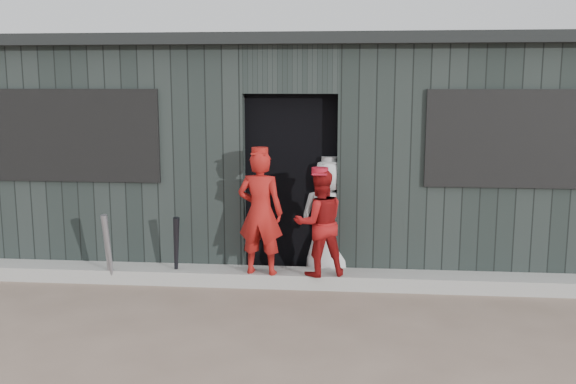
# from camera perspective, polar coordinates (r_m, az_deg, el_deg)

# --- Properties ---
(ground) EXTENTS (80.00, 80.00, 0.00)m
(ground) POSITION_cam_1_polar(r_m,az_deg,el_deg) (5.17, -1.94, -14.36)
(ground) COLOR #725C4E
(ground) RESTS_ON ground
(curb) EXTENTS (8.00, 0.36, 0.15)m
(curb) POSITION_cam_1_polar(r_m,az_deg,el_deg) (6.84, 0.02, -7.63)
(curb) COLOR #9A9A95
(curb) RESTS_ON ground
(bat_left) EXTENTS (0.09, 0.20, 0.76)m
(bat_left) POSITION_cam_1_polar(r_m,az_deg,el_deg) (7.00, -15.75, -5.01)
(bat_left) COLOR gray
(bat_left) RESTS_ON ground
(bat_mid) EXTENTS (0.09, 0.22, 0.78)m
(bat_mid) POSITION_cam_1_polar(r_m,az_deg,el_deg) (6.98, -15.66, -4.97)
(bat_mid) COLOR gray
(bat_mid) RESTS_ON ground
(bat_right) EXTENTS (0.15, 0.21, 0.73)m
(bat_right) POSITION_cam_1_polar(r_m,az_deg,el_deg) (6.90, -9.91, -5.11)
(bat_right) COLOR black
(bat_right) RESTS_ON ground
(player_red_left) EXTENTS (0.51, 0.37, 1.29)m
(player_red_left) POSITION_cam_1_polar(r_m,az_deg,el_deg) (6.60, -2.47, -1.83)
(player_red_left) COLOR #A31714
(player_red_left) RESTS_ON curb
(player_red_right) EXTENTS (0.63, 0.56, 1.09)m
(player_red_right) POSITION_cam_1_polar(r_m,az_deg,el_deg) (6.57, 2.82, -2.77)
(player_red_right) COLOR maroon
(player_red_right) RESTS_ON curb
(player_grey_back) EXTENTS (0.66, 0.45, 1.31)m
(player_grey_back) POSITION_cam_1_polar(r_m,az_deg,el_deg) (6.98, 3.64, -2.39)
(player_grey_back) COLOR silver
(player_grey_back) RESTS_ON ground
(dugout) EXTENTS (8.30, 3.30, 2.62)m
(dugout) POSITION_cam_1_polar(r_m,az_deg,el_deg) (8.26, 1.11, 3.92)
(dugout) COLOR black
(dugout) RESTS_ON ground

